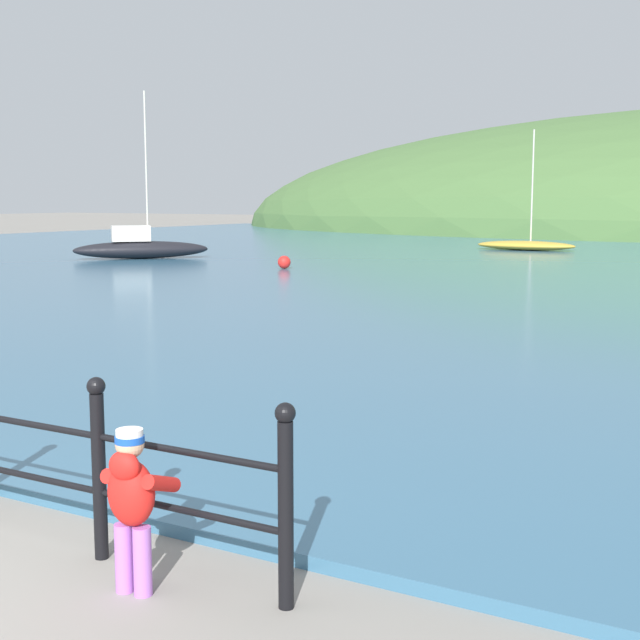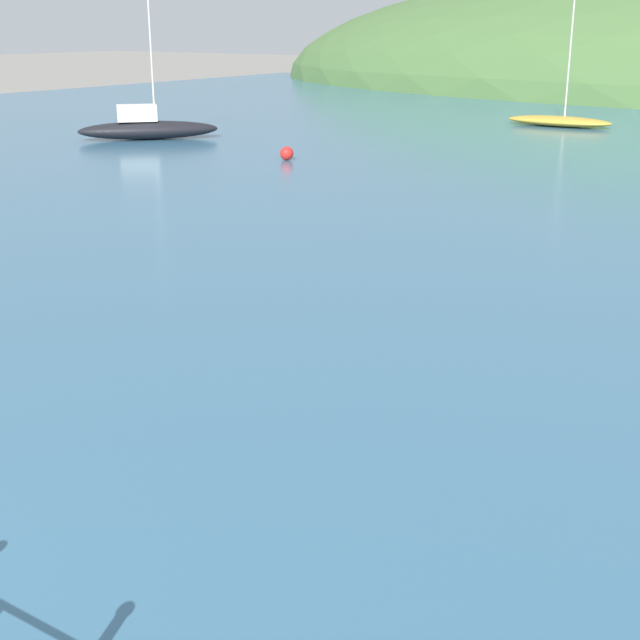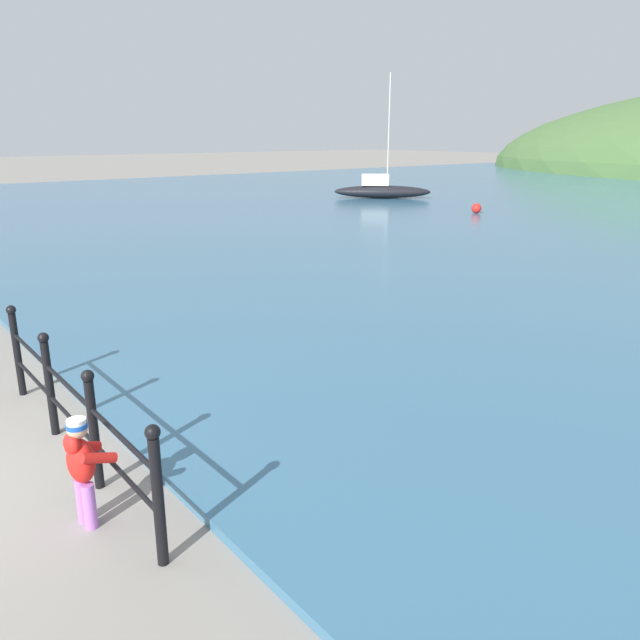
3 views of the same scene
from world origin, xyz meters
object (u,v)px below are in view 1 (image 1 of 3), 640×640
child_in_coat (132,496)px  mooring_buoy (284,262)px  boat_green_fishing (526,245)px  boat_red_dinghy (140,247)px

child_in_coat → mooring_buoy: (-11.62, 20.08, -0.30)m
child_in_coat → boat_green_fishing: boat_green_fishing is taller
child_in_coat → mooring_buoy: 23.21m
child_in_coat → boat_green_fishing: size_ratio=0.20×
child_in_coat → mooring_buoy: size_ratio=2.44×
boat_red_dinghy → mooring_buoy: (7.16, -1.36, -0.21)m
boat_green_fishing → boat_red_dinghy: boat_red_dinghy is taller
boat_green_fishing → boat_red_dinghy: size_ratio=0.84×
boat_green_fishing → mooring_buoy: size_ratio=12.36×
boat_green_fishing → mooring_buoy: bearing=-104.6°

